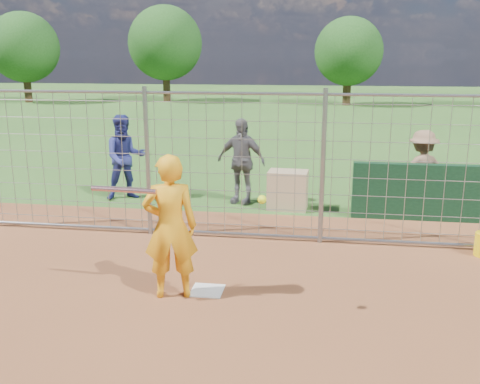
% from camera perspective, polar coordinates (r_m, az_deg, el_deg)
% --- Properties ---
extents(ground, '(100.00, 100.00, 0.00)m').
position_cam_1_polar(ground, '(7.56, -3.20, -9.90)').
color(ground, '#2D591E').
rests_on(ground, ground).
extents(home_plate, '(0.43, 0.43, 0.02)m').
position_cam_1_polar(home_plate, '(7.38, -3.52, -10.46)').
color(home_plate, silver).
rests_on(home_plate, ground).
extents(dugout_wall, '(2.60, 0.20, 1.10)m').
position_cam_1_polar(dugout_wall, '(10.83, 18.76, -0.03)').
color(dugout_wall, '#11381E').
rests_on(dugout_wall, ground).
extents(batter, '(0.79, 0.62, 1.92)m').
position_cam_1_polar(batter, '(6.96, -7.45, -3.72)').
color(batter, '#F5A315').
rests_on(batter, ground).
extents(bystander_a, '(1.13, 1.05, 1.86)m').
position_cam_1_polar(bystander_a, '(11.97, -12.15, 3.62)').
color(bystander_a, navy).
rests_on(bystander_a, ground).
extents(bystander_b, '(1.15, 0.70, 1.83)m').
position_cam_1_polar(bystander_b, '(11.39, 0.11, 3.33)').
color(bystander_b, '#545459').
rests_on(bystander_b, ground).
extents(bystander_c, '(1.21, 0.92, 1.67)m').
position_cam_1_polar(bystander_c, '(11.38, 18.80, 2.11)').
color(bystander_c, '#87644A').
rests_on(bystander_c, ground).
extents(equipment_bin, '(0.83, 0.60, 0.80)m').
position_cam_1_polar(equipment_bin, '(11.08, 5.11, 0.21)').
color(equipment_bin, tan).
rests_on(equipment_bin, ground).
extents(equipment_in_play, '(2.24, 0.30, 0.10)m').
position_cam_1_polar(equipment_in_play, '(6.63, -9.00, -0.02)').
color(equipment_in_play, silver).
rests_on(equipment_in_play, ground).
extents(backstop_fence, '(9.08, 0.08, 2.60)m').
position_cam_1_polar(backstop_fence, '(9.05, -0.75, 2.62)').
color(backstop_fence, gray).
rests_on(backstop_fence, ground).
extents(tree_line, '(44.66, 6.72, 6.48)m').
position_cam_1_polar(tree_line, '(34.91, 11.77, 15.15)').
color(tree_line, '#3F2B19').
rests_on(tree_line, ground).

